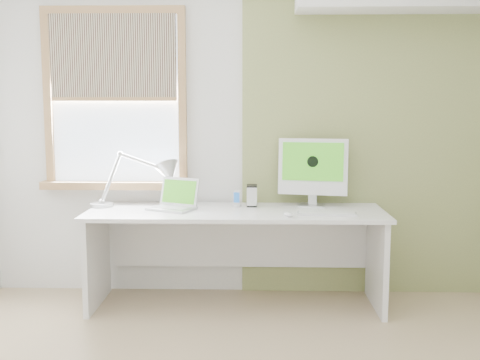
{
  "coord_description": "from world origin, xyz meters",
  "views": [
    {
      "loc": [
        0.1,
        -2.81,
        1.51
      ],
      "look_at": [
        0.0,
        1.05,
        1.0
      ],
      "focal_mm": 43.07,
      "sensor_mm": 36.0,
      "label": 1
    }
  ],
  "objects_px": {
    "external_drive": "(252,196)",
    "laptop": "(175,201)",
    "desk": "(236,234)",
    "desk_lamp": "(156,177)",
    "imac": "(313,168)"
  },
  "relations": [
    {
      "from": "external_drive",
      "to": "laptop",
      "type": "bearing_deg",
      "value": -166.71
    },
    {
      "from": "desk",
      "to": "external_drive",
      "type": "distance_m",
      "value": 0.33
    },
    {
      "from": "desk",
      "to": "external_drive",
      "type": "height_order",
      "value": "external_drive"
    },
    {
      "from": "desk",
      "to": "desk_lamp",
      "type": "height_order",
      "value": "desk_lamp"
    },
    {
      "from": "imac",
      "to": "desk",
      "type": "bearing_deg",
      "value": -165.14
    },
    {
      "from": "desk",
      "to": "desk_lamp",
      "type": "bearing_deg",
      "value": 166.64
    },
    {
      "from": "desk",
      "to": "laptop",
      "type": "xyz_separation_m",
      "value": [
        -0.46,
        -0.01,
        0.25
      ]
    },
    {
      "from": "external_drive",
      "to": "imac",
      "type": "xyz_separation_m",
      "value": [
        0.47,
        0.03,
        0.21
      ]
    },
    {
      "from": "imac",
      "to": "external_drive",
      "type": "bearing_deg",
      "value": -176.51
    },
    {
      "from": "laptop",
      "to": "desk",
      "type": "bearing_deg",
      "value": 1.17
    },
    {
      "from": "desk",
      "to": "external_drive",
      "type": "bearing_deg",
      "value": 47.31
    },
    {
      "from": "desk",
      "to": "external_drive",
      "type": "xyz_separation_m",
      "value": [
        0.12,
        0.13,
        0.28
      ]
    },
    {
      "from": "desk_lamp",
      "to": "laptop",
      "type": "xyz_separation_m",
      "value": [
        0.16,
        -0.16,
        -0.17
      ]
    },
    {
      "from": "desk",
      "to": "desk_lamp",
      "type": "xyz_separation_m",
      "value": [
        -0.62,
        0.15,
        0.42
      ]
    },
    {
      "from": "external_drive",
      "to": "imac",
      "type": "relative_size",
      "value": 0.3
    }
  ]
}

